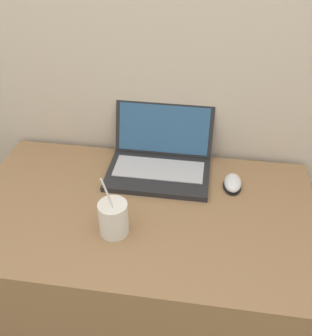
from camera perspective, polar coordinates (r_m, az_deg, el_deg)
name	(u,v)px	position (r m, az deg, el deg)	size (l,w,h in m)	color
wall_back	(159,22)	(1.35, 0.37, 20.45)	(7.00, 0.04, 2.50)	beige
desk	(144,282)	(1.56, -1.78, -16.26)	(1.12, 0.65, 0.77)	#936D47
laptop	(160,159)	(1.42, 0.60, 1.38)	(0.36, 0.30, 0.21)	#232326
drink_cup	(114,218)	(1.17, -6.19, -7.20)	(0.09, 0.09, 0.21)	silver
computer_mouse	(233,183)	(1.38, 11.06, -2.18)	(0.06, 0.10, 0.04)	black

